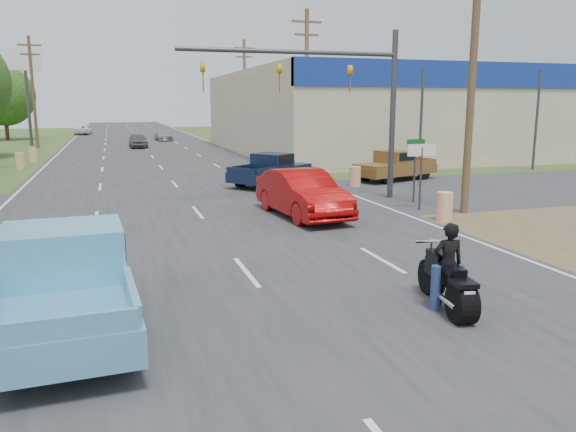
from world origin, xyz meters
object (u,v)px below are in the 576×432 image
object	(u,v)px
distant_car_silver	(164,135)
motorcycle	(448,284)
red_convertible	(302,194)
brown_pickup	(394,166)
rider	(448,269)
navy_pickup	(273,169)
distant_car_white	(83,130)
blue_pickup	(65,277)
distant_car_grey	(138,141)

from	to	relation	value
distant_car_silver	motorcycle	bearing A→B (deg)	-91.88
red_convertible	distant_car_silver	distance (m)	45.98
brown_pickup	distant_car_silver	xyz separation A→B (m)	(-8.62, 38.12, -0.18)
motorcycle	rider	world-z (taller)	rider
navy_pickup	distant_car_white	distance (m)	54.96
red_convertible	motorcycle	distance (m)	9.78
blue_pickup	distant_car_white	distance (m)	70.43
rider	navy_pickup	bearing A→B (deg)	-85.91
red_convertible	blue_pickup	world-z (taller)	blue_pickup
distant_car_white	rider	bearing A→B (deg)	101.59
blue_pickup	rider	bearing A→B (deg)	-12.90
brown_pickup	motorcycle	bearing A→B (deg)	134.66
motorcycle	navy_pickup	xyz separation A→B (m)	(1.50, 17.89, 0.26)
red_convertible	distant_car_white	distance (m)	62.73
rider	distant_car_white	distance (m)	72.28
brown_pickup	distant_car_silver	world-z (taller)	brown_pickup
red_convertible	navy_pickup	bearing A→B (deg)	76.17
navy_pickup	red_convertible	bearing A→B (deg)	-45.83
motorcycle	blue_pickup	bearing A→B (deg)	178.22
red_convertible	navy_pickup	distance (m)	8.20
rider	brown_pickup	size ratio (longest dim) A/B	0.32
red_convertible	rider	bearing A→B (deg)	-97.38
motorcycle	distant_car_white	world-z (taller)	motorcycle
motorcycle	blue_pickup	distance (m)	7.16
blue_pickup	navy_pickup	world-z (taller)	blue_pickup
rider	distant_car_white	world-z (taller)	rider
distant_car_white	blue_pickup	bearing A→B (deg)	96.05
navy_pickup	brown_pickup	bearing A→B (deg)	50.10
navy_pickup	rider	bearing A→B (deg)	-42.33
distant_car_white	navy_pickup	bearing A→B (deg)	105.63
brown_pickup	rider	bearing A→B (deg)	134.60
navy_pickup	brown_pickup	distance (m)	6.60
navy_pickup	distant_car_grey	size ratio (longest dim) A/B	1.24
brown_pickup	red_convertible	bearing A→B (deg)	114.60
blue_pickup	navy_pickup	xyz separation A→B (m)	(8.53, 16.57, -0.15)
red_convertible	distant_car_grey	bearing A→B (deg)	90.99
distant_car_grey	navy_pickup	bearing A→B (deg)	-80.15
blue_pickup	distant_car_silver	xyz separation A→B (m)	(6.51, 54.42, -0.33)
rider	distant_car_grey	size ratio (longest dim) A/B	0.42
motorcycle	brown_pickup	distance (m)	19.39
distant_car_grey	rider	bearing A→B (deg)	-86.24
red_convertible	blue_pickup	bearing A→B (deg)	-136.57
distant_car_grey	distant_car_silver	world-z (taller)	distant_car_grey
distant_car_silver	rider	bearing A→B (deg)	-91.87
blue_pickup	brown_pickup	size ratio (longest dim) A/B	1.13
blue_pickup	red_convertible	bearing A→B (deg)	46.15
blue_pickup	navy_pickup	bearing A→B (deg)	59.92
distant_car_silver	distant_car_white	xyz separation A→B (m)	(-9.16, 15.96, -0.01)
rider	distant_car_silver	bearing A→B (deg)	-80.58
distant_car_silver	distant_car_white	world-z (taller)	distant_car_silver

